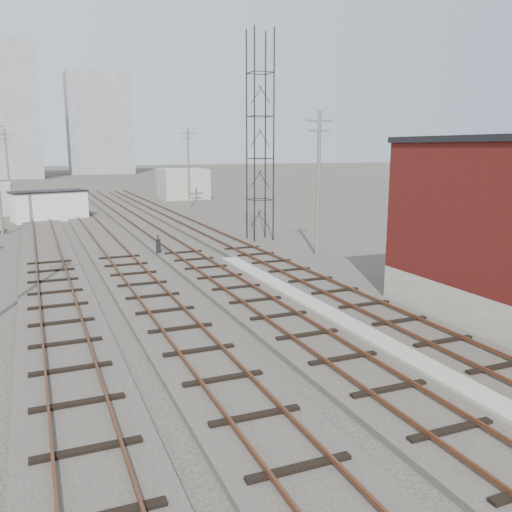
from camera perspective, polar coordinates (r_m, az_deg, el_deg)
ground at (r=63.23m, az=-13.21°, el=4.87°), size 320.00×320.00×0.00m
track_right at (r=43.47m, az=-5.30°, el=2.45°), size 3.20×90.00×0.39m
track_mid_right at (r=42.47m, az=-10.46°, el=2.10°), size 3.20×90.00×0.39m
track_mid_left at (r=41.83m, az=-15.82°, el=1.72°), size 3.20×90.00×0.39m
track_left at (r=41.57m, az=-21.29°, el=1.32°), size 3.20×90.00×0.39m
platform_curb at (r=20.39m, az=10.69°, el=-7.86°), size 0.90×28.00×0.26m
lattice_tower at (r=40.24m, az=0.43°, el=12.36°), size 1.60×1.60×15.00m
utility_pole_left_c at (r=72.09m, az=-24.70°, el=8.73°), size 1.80×0.24×9.00m
utility_pole_right_a at (r=34.43m, az=6.58°, el=7.96°), size 1.80×0.24×9.00m
utility_pole_right_b at (r=62.35m, az=-7.12°, el=9.41°), size 1.80×0.24×9.00m
apartment_right at (r=153.24m, az=-16.19°, el=13.20°), size 16.00×12.00×26.00m
shed_right at (r=74.70m, az=-7.70°, el=7.55°), size 6.00×6.00×4.00m
switch_stand at (r=34.97m, az=-10.25°, el=0.98°), size 0.34×0.34×1.27m
site_trailer at (r=54.80m, az=-20.93°, el=4.98°), size 7.26×4.51×2.84m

